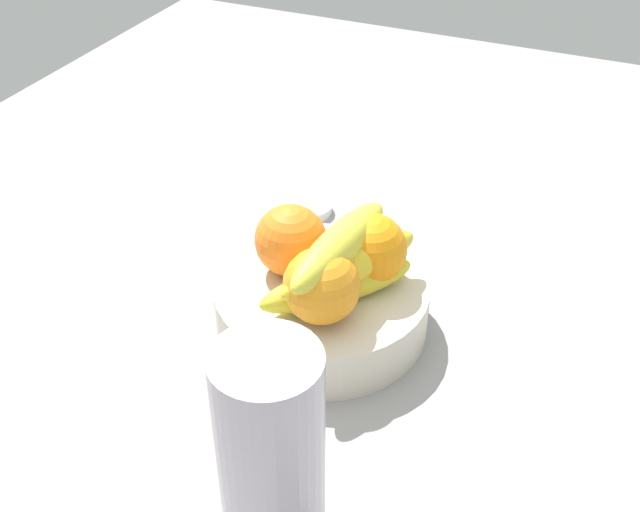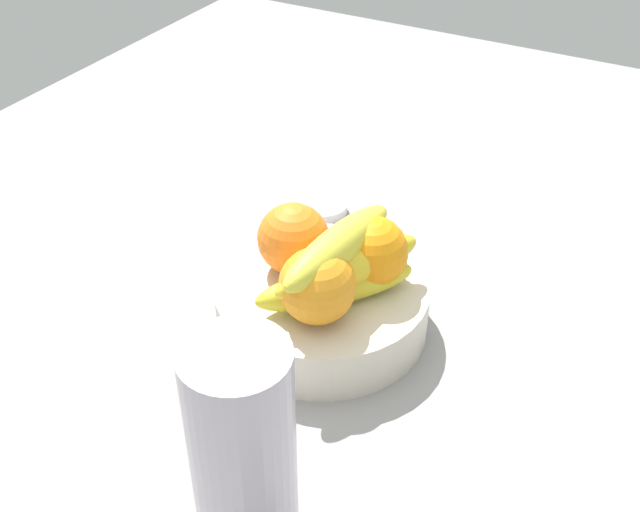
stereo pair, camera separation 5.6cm
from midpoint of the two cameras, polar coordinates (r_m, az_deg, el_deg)
name	(u,v)px [view 1 (the left image)]	position (r cm, az deg, el deg)	size (l,w,h in cm)	color
ground_plane	(303,330)	(88.37, -3.06, -5.43)	(180.00, 140.00, 3.00)	gray
fruit_bowl	(320,307)	(84.41, -1.92, -3.82)	(22.98, 22.98, 5.78)	beige
orange_front_left	(291,240)	(82.81, -4.10, 1.11)	(7.75, 7.75, 7.75)	orange
orange_front_right	(321,286)	(76.44, -2.01, -2.25)	(7.75, 7.75, 7.75)	orange
orange_center	(370,250)	(81.26, 1.69, 0.42)	(7.75, 7.75, 7.75)	orange
banana_bunch	(342,265)	(78.54, -0.43, -0.71)	(17.38, 14.36, 8.40)	yellow
thermos_tumbler	(271,451)	(61.91, -6.31, -14.05)	(8.39, 8.39, 19.68)	#BDB2C2
jar_lid	(309,208)	(104.45, -2.39, 3.50)	(6.23, 6.23, 1.34)	white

